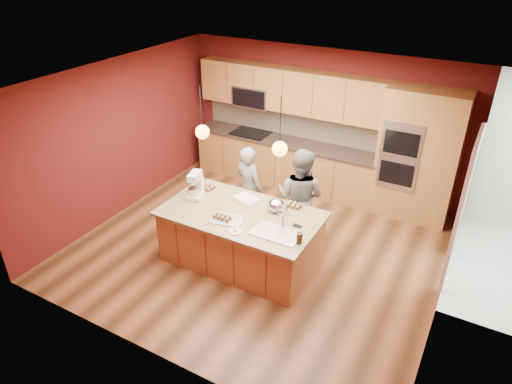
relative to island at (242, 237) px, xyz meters
The scene contains 24 objects.
floor 0.61m from the island, 79.81° to the left, with size 5.50×5.50×0.00m, color #462914.
ceiling 2.30m from the island, 79.81° to the left, with size 5.50×5.50×0.00m, color silver.
wall_back 3.06m from the island, 88.53° to the left, with size 5.50×5.50×0.00m, color #561515.
wall_front 2.27m from the island, 87.94° to the right, with size 5.50×5.50×0.00m, color #561515.
wall_left 2.86m from the island, behind, with size 5.00×5.00×0.00m, color #561515.
wall_right 3.00m from the island, ahead, with size 5.00×5.00×0.00m, color #561515.
cabinet_run 2.79m from the island, 102.79° to the left, with size 3.74×0.64×2.30m.
oven_column 3.32m from the island, 53.67° to the left, with size 1.30×0.62×2.30m.
doorway_trim 3.12m from the island, 23.45° to the left, with size 0.08×1.11×2.20m, color white, non-canonical shape.
pendant_left 1.68m from the island, behind, with size 0.20×0.20×0.80m.
pendant_right 1.67m from the island, ahead, with size 0.20×0.20×0.80m.
island is the anchor object (origin of this frame).
person_left 1.04m from the island, 113.87° to the left, with size 0.54×0.35×1.47m, color black.
person_right 1.12m from the island, 59.85° to the left, with size 0.79×0.62×1.63m, color gray.
stand_mixer 1.05m from the island, behind, with size 0.29×0.34×0.42m.
sheet_cake 0.58m from the island, 108.64° to the left, with size 0.47×0.39×0.05m.
cooling_rack 0.51m from the island, 108.12° to the right, with size 0.46×0.33×0.02m, color silver.
mixing_bowl 0.72m from the island, 34.82° to the left, with size 0.25×0.25×0.21m, color silver.
plate 0.65m from the island, 69.51° to the right, with size 0.19×0.19×0.01m, color white.
tumbler 1.19m from the island, 15.07° to the right, with size 0.08×0.08×0.16m, color #31200D.
phone 0.96m from the island, ahead, with size 0.13×0.07×0.01m, color black.
cupcakes_left 1.03m from the island, 156.42° to the left, with size 0.23×0.23×0.07m, color tan, non-canonical shape.
cupcakes_rack 0.57m from the island, 119.33° to the right, with size 0.29×0.14×0.06m, color tan, non-canonical shape.
cupcakes_right 0.92m from the island, 41.33° to the left, with size 0.24×0.16×0.07m, color tan, non-canonical shape.
Camera 1 is at (2.86, -5.27, 4.36)m, focal length 32.00 mm.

